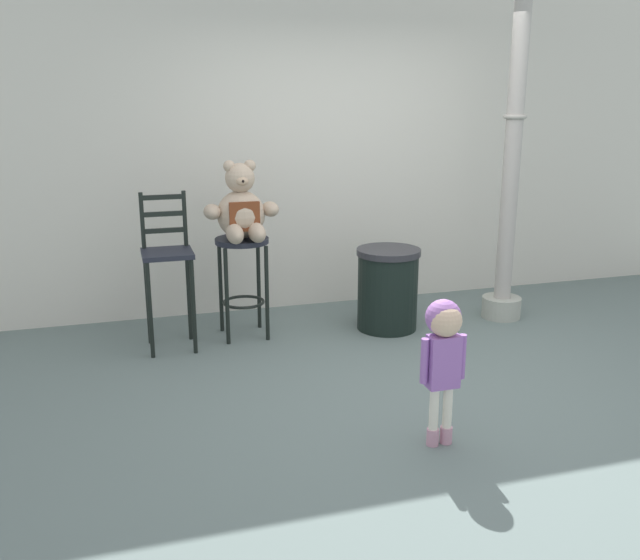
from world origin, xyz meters
TOP-DOWN VIEW (x-y plane):
  - ground_plane at (0.00, 0.00)m, footprint 24.00×24.00m
  - building_wall at (0.00, 2.10)m, footprint 7.54×0.30m
  - bar_stool_with_teddy at (-0.97, 1.29)m, footprint 0.42×0.42m
  - teddy_bear at (-0.97, 1.26)m, footprint 0.58×0.52m
  - child_walking at (-0.25, -0.78)m, footprint 0.27×0.21m
  - trash_bin at (0.20, 1.12)m, footprint 0.52×0.52m
  - lamppost at (1.26, 1.11)m, footprint 0.33×0.33m
  - bar_chair_empty at (-1.55, 1.19)m, footprint 0.37×0.37m

SIDE VIEW (x-z plane):
  - ground_plane at x=0.00m, z-range 0.00..0.00m
  - trash_bin at x=0.20m, z-range 0.00..0.68m
  - bar_stool_with_teddy at x=-0.97m, z-range 0.18..0.98m
  - child_walking at x=-0.25m, z-range 0.19..1.03m
  - bar_chair_empty at x=-1.55m, z-range 0.08..1.26m
  - teddy_bear at x=-0.97m, z-range 0.72..1.32m
  - lamppost at x=1.26m, z-range -0.30..2.66m
  - building_wall at x=0.00m, z-range 0.00..3.38m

